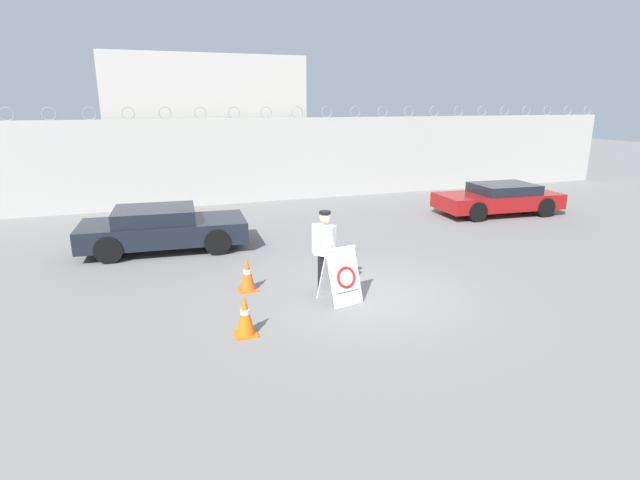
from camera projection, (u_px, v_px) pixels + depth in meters
ground_plane at (367, 295)px, 10.70m from camera, size 90.00×90.00×0.00m
perimeter_wall at (252, 161)px, 20.35m from camera, size 36.00×0.30×3.84m
building_block at (201, 126)px, 23.41m from camera, size 8.14×7.16×5.88m
barricade_sign at (341, 275)px, 10.24m from camera, size 0.83×0.86×1.15m
security_guard at (325, 248)px, 10.53m from camera, size 0.48×0.68×1.82m
traffic_cone_near at (247, 274)px, 10.88m from camera, size 0.39×0.39×0.75m
traffic_cone_mid at (245, 315)px, 8.78m from camera, size 0.39×0.39×0.77m
parked_car_front_coupe at (163, 228)px, 13.87m from camera, size 4.56×2.26×1.20m
parked_car_far_side at (499, 198)px, 18.33m from camera, size 4.61×2.22×1.12m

